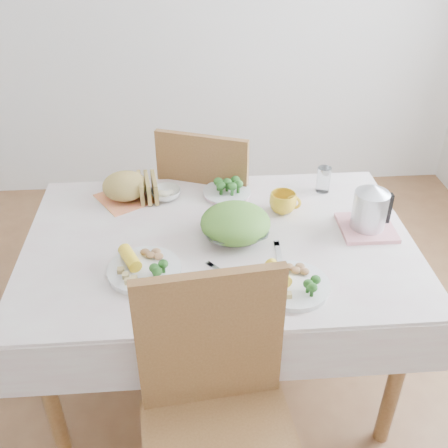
{
  "coord_description": "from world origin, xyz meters",
  "views": [
    {
      "loc": [
        -0.11,
        -1.65,
        1.94
      ],
      "look_at": [
        0.02,
        0.02,
        0.82
      ],
      "focal_mm": 42.0,
      "sensor_mm": 36.0,
      "label": 1
    }
  ],
  "objects": [
    {
      "name": "floor",
      "position": [
        0.0,
        0.0,
        0.0
      ],
      "size": [
        3.6,
        3.6,
        0.0
      ],
      "primitive_type": "plane",
      "color": "brown",
      "rests_on": "ground"
    },
    {
      "name": "dining_table",
      "position": [
        0.0,
        0.0,
        0.38
      ],
      "size": [
        1.4,
        0.9,
        0.75
      ],
      "primitive_type": "cube",
      "color": "brown",
      "rests_on": "floor"
    },
    {
      "name": "tablecloth",
      "position": [
        0.0,
        0.0,
        0.76
      ],
      "size": [
        1.5,
        1.0,
        0.01
      ],
      "primitive_type": "cube",
      "color": "beige",
      "rests_on": "dining_table"
    },
    {
      "name": "chair_far",
      "position": [
        0.02,
        0.65,
        0.46
      ],
      "size": [
        0.58,
        0.58,
        1.0
      ],
      "primitive_type": "cube",
      "rotation": [
        0.0,
        0.0,
        2.78
      ],
      "color": "brown",
      "rests_on": "floor"
    },
    {
      "name": "salad_bowl",
      "position": [
        0.06,
        0.01,
        0.79
      ],
      "size": [
        0.27,
        0.27,
        0.06
      ],
      "primitive_type": "imported",
      "rotation": [
        0.0,
        0.0,
        0.04
      ],
      "color": "white",
      "rests_on": "tablecloth"
    },
    {
      "name": "dinner_plate_left",
      "position": [
        -0.28,
        -0.18,
        0.77
      ],
      "size": [
        0.28,
        0.28,
        0.02
      ],
      "primitive_type": "cylinder",
      "rotation": [
        0.0,
        0.0,
        0.07
      ],
      "color": "white",
      "rests_on": "tablecloth"
    },
    {
      "name": "dinner_plate_right",
      "position": [
        0.23,
        -0.3,
        0.77
      ],
      "size": [
        0.26,
        0.26,
        0.02
      ],
      "primitive_type": "cylinder",
      "rotation": [
        0.0,
        0.0,
        -0.01
      ],
      "color": "white",
      "rests_on": "tablecloth"
    },
    {
      "name": "broccoli_plate",
      "position": [
        0.06,
        0.34,
        0.77
      ],
      "size": [
        0.23,
        0.23,
        0.02
      ],
      "primitive_type": "cylinder",
      "rotation": [
        0.0,
        0.0,
        0.07
      ],
      "color": "beige",
      "rests_on": "tablecloth"
    },
    {
      "name": "napkin",
      "position": [
        -0.38,
        0.34,
        0.76
      ],
      "size": [
        0.3,
        0.3,
        0.0
      ],
      "primitive_type": "cube",
      "rotation": [
        0.0,
        0.0,
        0.55
      ],
      "color": "#E17A48",
      "rests_on": "tablecloth"
    },
    {
      "name": "bread_loaf",
      "position": [
        -0.38,
        0.34,
        0.82
      ],
      "size": [
        0.2,
        0.19,
        0.12
      ],
      "primitive_type": "ellipsoid",
      "rotation": [
        0.0,
        0.0,
        0.06
      ],
      "color": "olive",
      "rests_on": "napkin"
    },
    {
      "name": "fruit_bowl",
      "position": [
        -0.21,
        0.33,
        0.78
      ],
      "size": [
        0.17,
        0.17,
        0.04
      ],
      "primitive_type": "imported",
      "rotation": [
        0.0,
        0.0,
        0.38
      ],
      "color": "white",
      "rests_on": "tablecloth"
    },
    {
      "name": "yellow_mug",
      "position": [
        0.28,
        0.18,
        0.81
      ],
      "size": [
        0.15,
        0.15,
        0.09
      ],
      "primitive_type": "imported",
      "rotation": [
        0.0,
        0.0,
        -0.41
      ],
      "color": "gold",
      "rests_on": "tablecloth"
    },
    {
      "name": "glass_tumbler",
      "position": [
        0.49,
        0.34,
        0.83
      ],
      "size": [
        0.07,
        0.07,
        0.11
      ],
      "primitive_type": "cylinder",
      "rotation": [
        0.0,
        0.0,
        -0.29
      ],
      "color": "white",
      "rests_on": "tablecloth"
    },
    {
      "name": "pink_tray",
      "position": [
        0.59,
        0.02,
        0.77
      ],
      "size": [
        0.21,
        0.21,
        0.02
      ],
      "primitive_type": "cube",
      "rotation": [
        0.0,
        0.0,
        -0.02
      ],
      "color": "#D38185",
      "rests_on": "tablecloth"
    },
    {
      "name": "electric_kettle",
      "position": [
        0.59,
        0.02,
        0.88
      ],
      "size": [
        0.14,
        0.14,
        0.19
      ],
      "primitive_type": "cylinder",
      "rotation": [
        0.0,
        0.0,
        -0.07
      ],
      "color": "#B2B5BA",
      "rests_on": "pink_tray"
    },
    {
      "name": "fork_left",
      "position": [
        0.0,
        -0.21,
        0.76
      ],
      "size": [
        0.12,
        0.14,
        0.0
      ],
      "primitive_type": "cube",
      "rotation": [
        0.0,
        0.0,
        0.68
      ],
      "color": "silver",
      "rests_on": "tablecloth"
    },
    {
      "name": "fork_right",
      "position": [
        0.21,
        -0.12,
        0.76
      ],
      "size": [
        0.03,
        0.18,
        0.0
      ],
      "primitive_type": "cube",
      "rotation": [
        0.0,
        0.0,
        -0.06
      ],
      "color": "silver",
      "rests_on": "tablecloth"
    },
    {
      "name": "knife",
      "position": [
        0.07,
        -0.32,
        0.76
      ],
      "size": [
        0.19,
        0.04,
        0.0
      ],
      "primitive_type": "cube",
      "rotation": [
        0.0,
        0.0,
        1.67
      ],
      "color": "silver",
      "rests_on": "tablecloth"
    }
  ]
}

